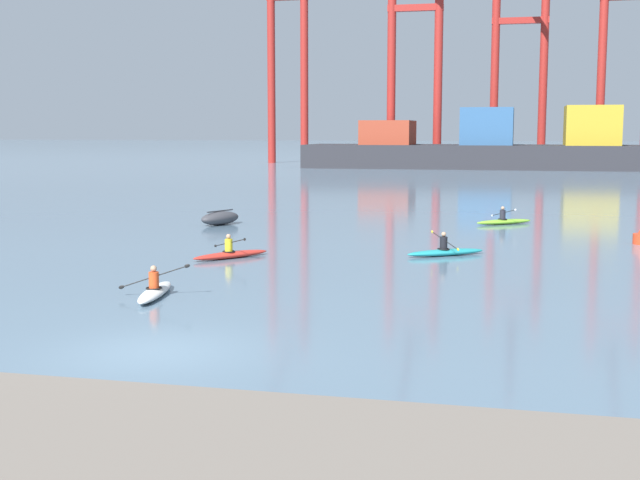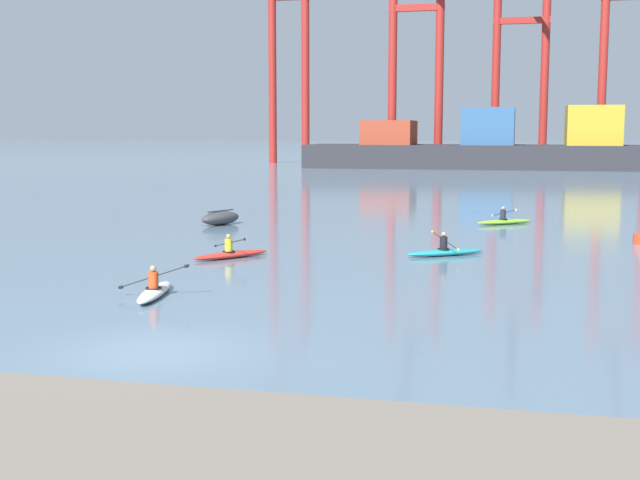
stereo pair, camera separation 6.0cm
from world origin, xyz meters
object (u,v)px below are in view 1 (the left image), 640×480
(kayak_teal, at_px, (445,251))
(kayak_lime, at_px, (504,221))
(container_barge, at_px, (491,148))
(gantry_crane_west, at_px, (287,34))
(gantry_crane_east_mid, at_px, (520,48))
(kayak_red, at_px, (231,254))
(capsized_dinghy, at_px, (220,218))
(gantry_crane_east, at_px, (626,33))
(gantry_crane_west_mid, at_px, (415,38))
(kayak_white, at_px, (155,291))

(kayak_teal, xyz_separation_m, kayak_lime, (2.01, 12.26, 0.00))
(container_barge, height_order, gantry_crane_west, gantry_crane_west)
(kayak_teal, bearing_deg, gantry_crane_east_mid, 88.77)
(gantry_crane_west, distance_m, kayak_red, 99.61)
(capsized_dinghy, relative_size, kayak_teal, 0.90)
(kayak_teal, height_order, kayak_red, same)
(gantry_crane_west, relative_size, gantry_crane_east_mid, 1.16)
(gantry_crane_east_mid, distance_m, gantry_crane_east, 14.60)
(gantry_crane_west_mid, bearing_deg, kayak_red, -87.42)
(gantry_crane_east, height_order, kayak_teal, gantry_crane_east)
(gantry_crane_west_mid, bearing_deg, gantry_crane_east_mid, 32.39)
(gantry_crane_east, bearing_deg, gantry_crane_west_mid, -167.26)
(kayak_white, bearing_deg, gantry_crane_east_mid, 84.72)
(gantry_crane_west_mid, bearing_deg, gantry_crane_west, 163.97)
(capsized_dinghy, bearing_deg, kayak_teal, -34.28)
(gantry_crane_west_mid, height_order, capsized_dinghy, gantry_crane_west_mid)
(capsized_dinghy, bearing_deg, gantry_crane_east_mid, 80.46)
(gantry_crane_west_mid, distance_m, gantry_crane_east_mid, 16.77)
(capsized_dinghy, height_order, kayak_lime, kayak_lime)
(kayak_teal, distance_m, kayak_lime, 12.43)
(gantry_crane_east, bearing_deg, gantry_crane_west, -179.16)
(kayak_red, xyz_separation_m, kayak_lime, (10.09, 14.86, 0.00))
(gantry_crane_east_mid, height_order, kayak_white, gantry_crane_east_mid)
(capsized_dinghy, distance_m, kayak_teal, 15.19)
(gantry_crane_east_mid, relative_size, gantry_crane_east, 0.87)
(gantry_crane_west_mid, distance_m, kayak_white, 98.58)
(capsized_dinghy, distance_m, kayak_lime, 15.03)
(kayak_teal, relative_size, kayak_red, 1.02)
(gantry_crane_east_mid, height_order, kayak_teal, gantry_crane_east_mid)
(gantry_crane_west_mid, distance_m, capsized_dinghy, 79.80)
(gantry_crane_west_mid, bearing_deg, kayak_teal, -82.04)
(gantry_crane_east_mid, distance_m, capsized_dinghy, 89.62)
(gantry_crane_east_mid, bearing_deg, kayak_lime, -90.03)
(kayak_white, bearing_deg, kayak_lime, 66.80)
(container_barge, bearing_deg, gantry_crane_west_mid, 152.64)
(container_barge, bearing_deg, kayak_red, -94.75)
(gantry_crane_east_mid, relative_size, capsized_dinghy, 11.47)
(container_barge, distance_m, kayak_teal, 80.85)
(kayak_lime, bearing_deg, gantry_crane_east, 79.91)
(capsized_dinghy, xyz_separation_m, kayak_teal, (12.55, -8.55, -0.18))
(gantry_crane_east_mid, relative_size, kayak_red, 10.54)
(container_barge, relative_size, gantry_crane_east_mid, 1.47)
(gantry_crane_east_mid, bearing_deg, kayak_teal, -91.23)
(gantry_crane_east_mid, bearing_deg, gantry_crane_west_mid, -147.61)
(container_barge, height_order, gantry_crane_west_mid, gantry_crane_west_mid)
(gantry_crane_west_mid, xyz_separation_m, kayak_teal, (12.10, -86.46, -17.42))
(kayak_lime, bearing_deg, gantry_crane_west, 113.07)
(kayak_lime, bearing_deg, kayak_teal, -99.31)
(kayak_teal, height_order, kayak_lime, same)
(gantry_crane_west, relative_size, kayak_teal, 11.96)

